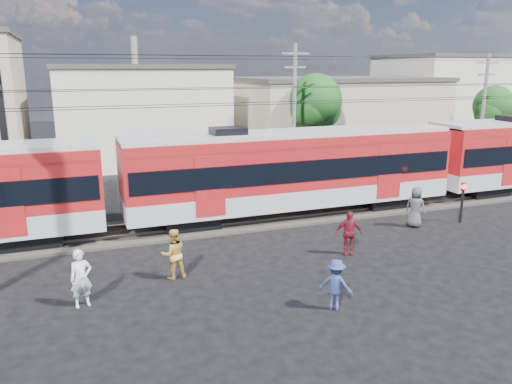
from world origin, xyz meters
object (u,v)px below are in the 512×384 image
pedestrian_a (81,278)px  crossing_signal (463,195)px  commuter_train (296,168)px  pedestrian_c (336,285)px

pedestrian_a → crossing_signal: crossing_signal is taller
commuter_train → crossing_signal: size_ratio=26.26×
pedestrian_c → crossing_signal: bearing=-108.9°
commuter_train → pedestrian_c: (-2.99, -9.30, -1.61)m
pedestrian_a → crossing_signal: 17.11m
pedestrian_c → crossing_signal: (9.77, 5.56, 0.54)m
commuter_train → pedestrian_a: commuter_train is taller
commuter_train → pedestrian_a: bearing=-147.5°
commuter_train → crossing_signal: 7.82m
commuter_train → pedestrian_a: (-10.11, -6.45, -1.50)m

